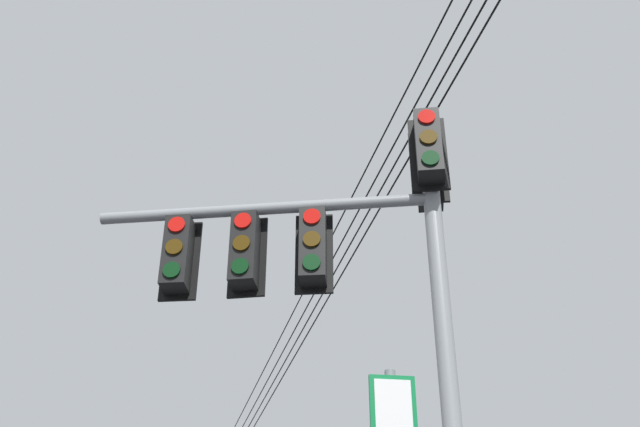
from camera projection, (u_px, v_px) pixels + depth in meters
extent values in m
cylinder|color=gray|center=(264.00, 209.00, 9.48)|extent=(1.88, 3.63, 0.14)
cube|color=black|center=(429.00, 146.00, 9.33)|extent=(0.40, 0.40, 0.90)
cube|color=black|center=(428.00, 154.00, 9.47)|extent=(0.23, 0.41, 1.04)
cylinder|color=red|center=(427.00, 117.00, 9.35)|extent=(0.12, 0.19, 0.20)
cylinder|color=#3C2703|center=(429.00, 137.00, 9.19)|extent=(0.12, 0.19, 0.20)
cylinder|color=black|center=(430.00, 158.00, 9.03)|extent=(0.12, 0.19, 0.20)
cube|color=black|center=(428.00, 175.00, 9.83)|extent=(0.40, 0.40, 0.90)
cube|color=black|center=(428.00, 167.00, 9.69)|extent=(0.23, 0.41, 1.04)
cylinder|color=red|center=(427.00, 163.00, 10.13)|extent=(0.12, 0.19, 0.20)
cylinder|color=#3C2703|center=(428.00, 183.00, 9.97)|extent=(0.12, 0.19, 0.20)
cylinder|color=black|center=(430.00, 203.00, 9.81)|extent=(0.12, 0.19, 0.20)
cube|color=black|center=(313.00, 246.00, 9.12)|extent=(0.40, 0.40, 0.90)
cube|color=black|center=(314.00, 254.00, 9.27)|extent=(0.22, 0.42, 1.04)
cylinder|color=red|center=(312.00, 217.00, 9.15)|extent=(0.11, 0.19, 0.20)
cylinder|color=#3C2703|center=(312.00, 239.00, 8.99)|extent=(0.11, 0.19, 0.20)
cylinder|color=black|center=(312.00, 262.00, 8.83)|extent=(0.11, 0.19, 0.20)
cube|color=black|center=(245.00, 250.00, 9.20)|extent=(0.41, 0.41, 0.90)
cube|color=black|center=(248.00, 257.00, 9.34)|extent=(0.24, 0.41, 1.04)
cylinder|color=red|center=(243.00, 221.00, 9.22)|extent=(0.12, 0.19, 0.20)
cylinder|color=#3C2703|center=(242.00, 243.00, 9.06)|extent=(0.12, 0.19, 0.20)
cylinder|color=black|center=(240.00, 266.00, 8.90)|extent=(0.12, 0.19, 0.20)
cube|color=black|center=(178.00, 254.00, 9.27)|extent=(0.40, 0.40, 0.90)
cube|color=black|center=(181.00, 261.00, 9.42)|extent=(0.22, 0.42, 1.04)
cylinder|color=red|center=(177.00, 225.00, 9.30)|extent=(0.11, 0.19, 0.20)
cylinder|color=#3C2703|center=(174.00, 247.00, 9.13)|extent=(0.11, 0.19, 0.20)
cylinder|color=black|center=(172.00, 270.00, 8.97)|extent=(0.11, 0.19, 0.20)
cube|color=#0C7238|center=(393.00, 406.00, 4.97)|extent=(0.09, 0.29, 0.39)
cube|color=white|center=(393.00, 405.00, 4.96)|extent=(0.06, 0.23, 0.33)
cylinder|color=black|center=(387.00, 196.00, 11.11)|extent=(33.62, 3.59, 0.18)
cylinder|color=black|center=(386.00, 179.00, 11.25)|extent=(33.62, 3.59, 0.18)
cylinder|color=black|center=(385.00, 161.00, 11.43)|extent=(33.62, 3.59, 0.18)
cylinder|color=black|center=(384.00, 134.00, 11.69)|extent=(33.62, 3.59, 0.18)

